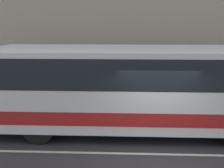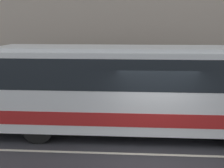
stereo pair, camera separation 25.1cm
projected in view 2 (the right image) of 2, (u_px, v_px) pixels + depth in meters
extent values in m
plane|color=#333338|center=(157.00, 155.00, 9.46)|extent=(60.00, 60.00, 0.00)
cube|color=gray|center=(149.00, 107.00, 14.70)|extent=(60.00, 2.73, 0.15)
cube|color=#2D2B28|center=(149.00, 74.00, 15.78)|extent=(60.00, 0.06, 2.80)
cube|color=beige|center=(157.00, 155.00, 9.46)|extent=(54.00, 0.14, 0.01)
cube|color=white|center=(127.00, 88.00, 11.00)|extent=(10.59, 2.56, 2.67)
cube|color=#B21E1E|center=(126.00, 109.00, 11.15)|extent=(10.53, 2.58, 0.45)
cube|color=black|center=(127.00, 70.00, 10.88)|extent=(10.27, 2.58, 1.01)
cube|color=white|center=(127.00, 48.00, 10.74)|extent=(9.00, 2.18, 0.12)
cylinder|color=black|center=(222.00, 113.00, 12.06)|extent=(1.04, 0.28, 1.04)
cylinder|color=black|center=(38.00, 128.00, 10.33)|extent=(1.04, 0.28, 1.04)
cylinder|color=black|center=(55.00, 110.00, 12.53)|extent=(1.04, 0.28, 1.04)
cylinder|color=navy|center=(89.00, 88.00, 15.37)|extent=(0.36, 0.36, 1.33)
sphere|color=tan|center=(89.00, 72.00, 15.22)|extent=(0.24, 0.24, 0.24)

